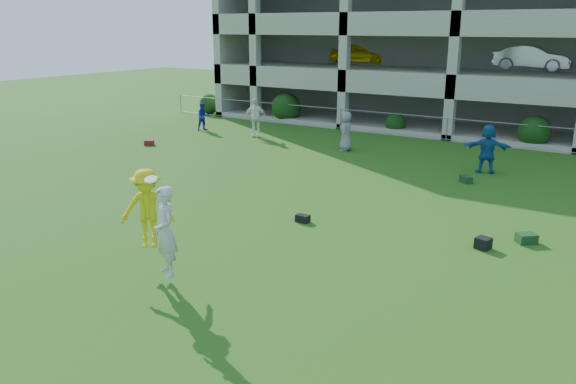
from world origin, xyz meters
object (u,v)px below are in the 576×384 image
Objects in this scene: bystander_d at (487,149)px; crate_d at (483,243)px; frisbee_contest at (152,215)px; bystander_b at (255,117)px; parking_garage at (498,19)px; bystander_a at (203,117)px; bystander_c at (346,131)px.

bystander_d is 8.39m from crate_d.
bystander_b is at bearing 117.95° from frisbee_contest.
crate_d is 0.01× the size of parking_garage.
crate_d is at bearing -88.09° from bystander_a.
parking_garage reaches higher than bystander_b.
bystander_c is 14.79m from parking_garage.
bystander_a is 15.72m from bystander_d.
frisbee_contest reaches higher than bystander_a.
bystander_c reaches higher than bystander_a.
bystander_d is at bearing 73.91° from frisbee_contest.
bystander_c is at bearing -103.53° from parking_garage.
bystander_a is 18.66m from parking_garage.
frisbee_contest is 0.08× the size of parking_garage.
bystander_d is at bearing -76.94° from parking_garage.
bystander_d is 14.51m from frisbee_contest.
bystander_b is 5.57m from bystander_c.
bystander_b is at bearing 146.19° from crate_d.
frisbee_contest is at bearing -135.70° from crate_d.
bystander_b reaches higher than crate_d.
frisbee_contest is at bearing -91.45° from parking_garage.
parking_garage is at bearing 88.55° from frisbee_contest.
parking_garage reaches higher than bystander_c.
bystander_d reaches higher than bystander_a.
frisbee_contest is (8.07, -15.21, 0.50)m from bystander_b.
bystander_a is 0.75× the size of bystander_b.
bystander_c is (9.11, -0.54, 0.16)m from bystander_a.
frisbee_contest is at bearing -112.56° from bystander_a.
parking_garage is (0.71, 28.18, 4.50)m from frisbee_contest.
bystander_c is (5.54, -0.53, -0.10)m from bystander_b.
bystander_c is at bearing -23.17° from bystander_d.
parking_garage is (-5.25, 22.37, 5.86)m from crate_d.
bystander_d is (12.09, -1.28, -0.04)m from bystander_b.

